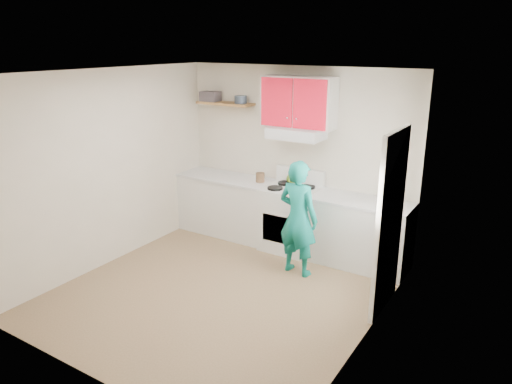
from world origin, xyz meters
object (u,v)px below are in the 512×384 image
Objects in this scene: crock at (260,178)px; person at (298,218)px; stove at (291,219)px; tin at (241,100)px; kettle at (292,179)px.

person is (0.99, -0.68, -0.22)m from crock.
stove is 0.82m from person.
tin is at bearing 162.95° from crock.
kettle reaches higher than stove.
stove is 5.24× the size of kettle.
kettle is 1.10× the size of crock.
crock is at bearing -28.28° from person.
stove is 1.91m from tin.
kettle reaches higher than crock.
kettle is at bearing 115.42° from stove.
tin reaches higher than crock.
tin is at bearing 169.67° from stove.
stove is at bearing -40.62° from kettle.
stove is at bearing -10.33° from tin.
tin is (-0.97, 0.18, 1.63)m from stove.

